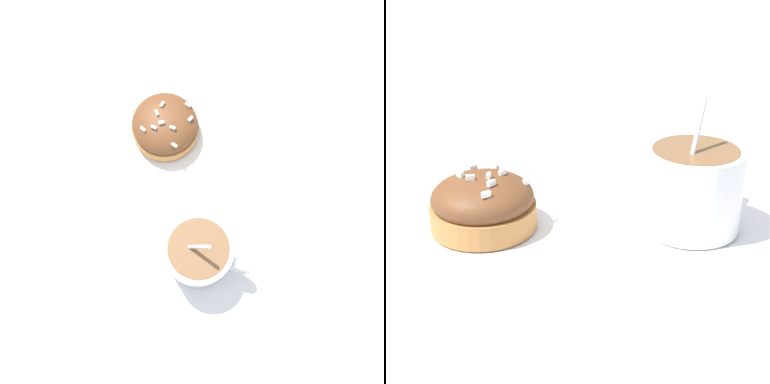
% 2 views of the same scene
% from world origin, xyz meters
% --- Properties ---
extents(ground_plane, '(3.00, 3.00, 0.00)m').
position_xyz_m(ground_plane, '(0.00, 0.00, 0.00)').
color(ground_plane, '#B2B2B7').
extents(paper_napkin, '(0.35, 0.36, 0.00)m').
position_xyz_m(paper_napkin, '(0.00, 0.00, 0.00)').
color(paper_napkin, white).
rests_on(paper_napkin, ground_plane).
extents(coffee_cup, '(0.08, 0.10, 0.11)m').
position_xyz_m(coffee_cup, '(0.08, 0.02, 0.04)').
color(coffee_cup, white).
rests_on(coffee_cup, paper_napkin).
extents(frosted_pastry, '(0.09, 0.09, 0.05)m').
position_xyz_m(frosted_pastry, '(-0.09, -0.01, 0.02)').
color(frosted_pastry, '#B2753D').
rests_on(frosted_pastry, paper_napkin).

